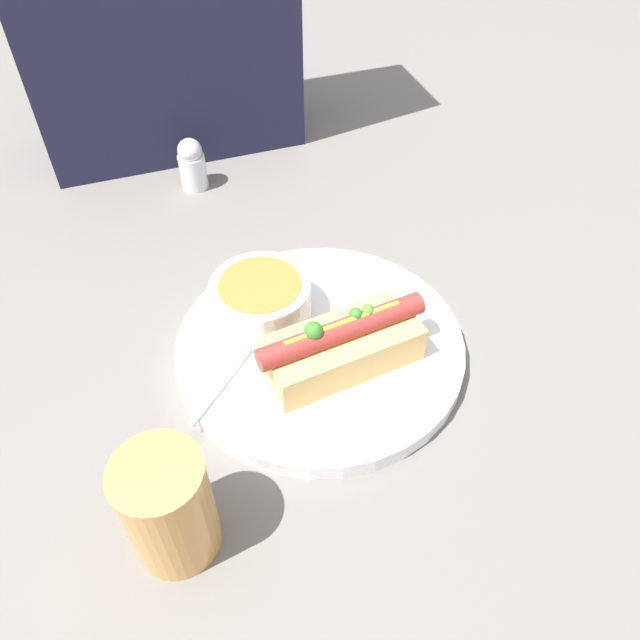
% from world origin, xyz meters
% --- Properties ---
extents(ground_plane, '(4.00, 4.00, 0.00)m').
position_xyz_m(ground_plane, '(0.00, 0.00, 0.00)').
color(ground_plane, slate).
extents(dinner_plate, '(0.29, 0.29, 0.02)m').
position_xyz_m(dinner_plate, '(0.00, 0.00, 0.01)').
color(dinner_plate, white).
rests_on(dinner_plate, ground_plane).
extents(hot_dog, '(0.17, 0.08, 0.07)m').
position_xyz_m(hot_dog, '(0.01, -0.03, 0.04)').
color(hot_dog, '#DBAD60').
rests_on(hot_dog, dinner_plate).
extents(soup_bowl, '(0.10, 0.10, 0.05)m').
position_xyz_m(soup_bowl, '(-0.05, 0.05, 0.04)').
color(soup_bowl, white).
rests_on(soup_bowl, dinner_plate).
extents(spoon, '(0.14, 0.13, 0.01)m').
position_xyz_m(spoon, '(-0.05, 0.03, 0.02)').
color(spoon, '#B7B7BC').
rests_on(spoon, dinner_plate).
extents(drinking_glass, '(0.07, 0.07, 0.11)m').
position_xyz_m(drinking_glass, '(-0.17, -0.15, 0.05)').
color(drinking_glass, '#D8994C').
rests_on(drinking_glass, ground_plane).
extents(salt_shaker, '(0.04, 0.04, 0.07)m').
position_xyz_m(salt_shaker, '(-0.06, 0.34, 0.03)').
color(salt_shaker, silver).
rests_on(salt_shaker, ground_plane).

